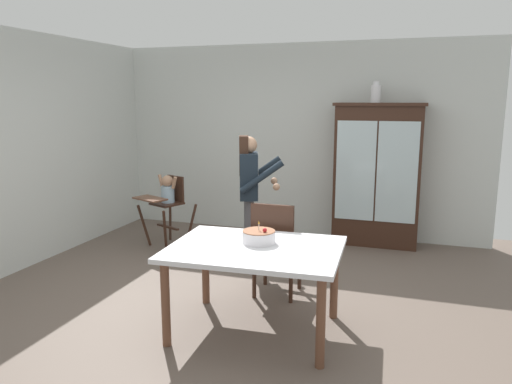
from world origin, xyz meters
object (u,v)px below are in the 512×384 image
Objects in this scene: high_chair_with_toddler at (167,197)px; adult_person at (249,185)px; dining_chair_far_side at (275,243)px; dining_table at (255,257)px; birthday_cake at (259,237)px; ceramic_vase at (376,93)px; china_cabinet at (377,175)px.

adult_person is (1.32, -0.47, 0.31)m from high_chair_with_toddler.
dining_chair_far_side reaches higher than high_chair_with_toddler.
high_chair_with_toddler reaches higher than dining_table.
adult_person is 5.47× the size of birthday_cake.
ceramic_vase is 0.19× the size of dining_table.
dining_chair_far_side is (-0.78, -2.16, -0.39)m from china_cabinet.
china_cabinet is at bearing -3.29° from ceramic_vase.
birthday_cake is 0.29× the size of dining_chair_far_side.
dining_table is at bearing 93.03° from dining_chair_far_side.
dining_table is at bearing -104.29° from china_cabinet.
china_cabinet is at bearing 75.07° from birthday_cake.
high_chair_with_toddler is at bearing 135.39° from birthday_cake.
china_cabinet is 2.33m from dining_chair_far_side.
dining_chair_far_side is at bearing -165.09° from adult_person.
china_cabinet is at bearing -110.02° from dining_chair_far_side.
high_chair_with_toddler is 2.64m from birthday_cake.
dining_table is at bearing -87.83° from birthday_cake.
china_cabinet reaches higher than dining_table.
birthday_cake is at bearing -104.93° from china_cabinet.
ceramic_vase is 3.11m from birthday_cake.
china_cabinet reaches higher than adult_person.
high_chair_with_toddler is 0.62× the size of adult_person.
china_cabinet is at bearing 42.43° from high_chair_with_toddler.
dining_table is 1.51× the size of dining_chair_far_side.
birthday_cake is at bearing -21.78° from high_chair_with_toddler.
high_chair_with_toddler is 3.39× the size of birthday_cake.
adult_person is 1.05× the size of dining_table.
adult_person is 1.59× the size of dining_chair_far_side.
adult_person is 1.01m from dining_chair_far_side.
ceramic_vase is 2.70m from dining_chair_far_side.
china_cabinet is at bearing -62.55° from adult_person.
high_chair_with_toddler is (-2.55, -0.94, -1.35)m from ceramic_vase.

